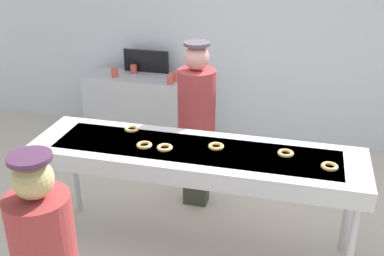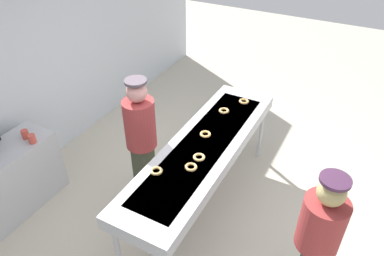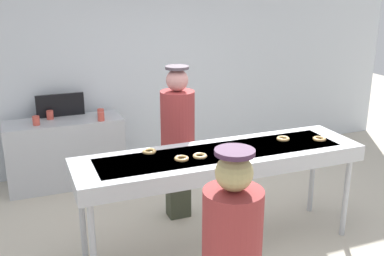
{
  "view_description": "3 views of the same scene",
  "coord_description": "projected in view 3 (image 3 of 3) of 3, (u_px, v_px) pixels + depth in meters",
  "views": [
    {
      "loc": [
        0.82,
        -3.34,
        2.74
      ],
      "look_at": [
        -0.05,
        0.08,
        1.14
      ],
      "focal_mm": 44.07,
      "sensor_mm": 36.0,
      "label": 1
    },
    {
      "loc": [
        -2.83,
        -1.37,
        3.45
      ],
      "look_at": [
        -0.08,
        0.1,
        1.23
      ],
      "focal_mm": 33.34,
      "sensor_mm": 36.0,
      "label": 2
    },
    {
      "loc": [
        -1.73,
        -3.66,
        2.51
      ],
      "look_at": [
        -0.27,
        0.06,
        1.24
      ],
      "focal_mm": 43.03,
      "sensor_mm": 36.0,
      "label": 3
    }
  ],
  "objects": [
    {
      "name": "glazed_donut_2",
      "position": [
        200.0,
        156.0,
        4.16
      ],
      "size": [
        0.15,
        0.15,
        0.03
      ],
      "primitive_type": "torus",
      "rotation": [
        0.0,
        0.0,
        3.0
      ],
      "color": "#E0B56E",
      "rests_on": "fryer_conveyor"
    },
    {
      "name": "worker_baker",
      "position": [
        178.0,
        132.0,
        4.9
      ],
      "size": [
        0.36,
        0.36,
        1.7
      ],
      "rotation": [
        0.0,
        0.0,
        3.01
      ],
      "color": "#373B2B",
      "rests_on": "ground"
    },
    {
      "name": "glazed_donut_4",
      "position": [
        319.0,
        139.0,
        4.61
      ],
      "size": [
        0.16,
        0.16,
        0.03
      ],
      "primitive_type": "torus",
      "rotation": [
        0.0,
        0.0,
        2.84
      ],
      "color": "#EDB66B",
      "rests_on": "fryer_conveyor"
    },
    {
      "name": "glazed_donut_0",
      "position": [
        283.0,
        139.0,
        4.62
      ],
      "size": [
        0.14,
        0.14,
        0.03
      ],
      "primitive_type": "torus",
      "rotation": [
        0.0,
        0.0,
        3.05
      ],
      "color": "#E6B669",
      "rests_on": "fryer_conveyor"
    },
    {
      "name": "back_wall",
      "position": [
        146.0,
        60.0,
        6.38
      ],
      "size": [
        8.0,
        0.12,
        2.96
      ],
      "primitive_type": "cube",
      "color": "silver",
      "rests_on": "ground"
    },
    {
      "name": "ground_plane",
      "position": [
        219.0,
        245.0,
        4.61
      ],
      "size": [
        16.0,
        16.0,
        0.0
      ],
      "primitive_type": "plane",
      "color": "beige"
    },
    {
      "name": "menu_display",
      "position": [
        60.0,
        105.0,
        5.89
      ],
      "size": [
        0.6,
        0.04,
        0.29
      ],
      "primitive_type": "cube",
      "color": "black",
      "rests_on": "prep_counter"
    },
    {
      "name": "paper_cup_2",
      "position": [
        36.0,
        121.0,
        5.54
      ],
      "size": [
        0.08,
        0.08,
        0.11
      ],
      "primitive_type": "cylinder",
      "color": "#CC4C3F",
      "rests_on": "prep_counter"
    },
    {
      "name": "customer_waiting",
      "position": [
        232.0,
        248.0,
        2.89
      ],
      "size": [
        0.38,
        0.38,
        1.57
      ],
      "rotation": [
        0.0,
        0.0,
        -0.09
      ],
      "color": "#273830",
      "rests_on": "ground"
    },
    {
      "name": "prep_counter",
      "position": [
        66.0,
        153.0,
        5.88
      ],
      "size": [
        1.45,
        0.52,
        0.87
      ],
      "primitive_type": "cube",
      "color": "#B7BABF",
      "rests_on": "ground"
    },
    {
      "name": "glazed_donut_5",
      "position": [
        149.0,
        151.0,
        4.27
      ],
      "size": [
        0.18,
        0.18,
        0.03
      ],
      "primitive_type": "torus",
      "rotation": [
        0.0,
        0.0,
        1.09
      ],
      "color": "#DFB368",
      "rests_on": "fryer_conveyor"
    },
    {
      "name": "glazed_donut_1",
      "position": [
        181.0,
        159.0,
        4.1
      ],
      "size": [
        0.17,
        0.17,
        0.03
      ],
      "primitive_type": "torus",
      "rotation": [
        0.0,
        0.0,
        1.95
      ],
      "color": "tan",
      "rests_on": "fryer_conveyor"
    },
    {
      "name": "glazed_donut_3",
      "position": [
        234.0,
        146.0,
        4.41
      ],
      "size": [
        0.14,
        0.14,
        0.03
      ],
      "primitive_type": "torus",
      "rotation": [
        0.0,
        0.0,
        0.11
      ],
      "color": "#EFB863",
      "rests_on": "fryer_conveyor"
    },
    {
      "name": "paper_cup_0",
      "position": [
        50.0,
        115.0,
        5.78
      ],
      "size": [
        0.08,
        0.08,
        0.11
      ],
      "primitive_type": "cylinder",
      "color": "#CC4C3F",
      "rests_on": "prep_counter"
    },
    {
      "name": "fryer_conveyor",
      "position": [
        221.0,
        160.0,
        4.33
      ],
      "size": [
        2.76,
        0.73,
        1.0
      ],
      "color": "#B7BABF",
      "rests_on": "ground"
    },
    {
      "name": "paper_cup_3",
      "position": [
        101.0,
        116.0,
        5.71
      ],
      "size": [
        0.08,
        0.08,
        0.11
      ],
      "primitive_type": "cylinder",
      "color": "#CC4C3F",
      "rests_on": "prep_counter"
    },
    {
      "name": "paper_cup_1",
      "position": [
        101.0,
        113.0,
        5.85
      ],
      "size": [
        0.08,
        0.08,
        0.11
      ],
      "primitive_type": "cylinder",
      "color": "#CC4C3F",
      "rests_on": "prep_counter"
    }
  ]
}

